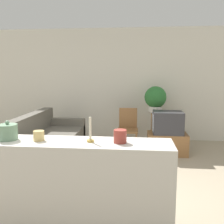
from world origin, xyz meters
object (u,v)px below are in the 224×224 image
object	(u,v)px
television	(167,122)
decorative_bowl	(8,132)
couch	(50,142)
potted_plant	(155,98)
wooden_chair	(128,127)

from	to	relation	value
television	decorative_bowl	bearing A→B (deg)	-125.09
couch	television	distance (m)	2.36
television	decorative_bowl	xyz separation A→B (m)	(-1.90, -2.70, 0.40)
couch	potted_plant	world-z (taller)	potted_plant
potted_plant	decorative_bowl	distance (m)	3.73
couch	decorative_bowl	bearing A→B (deg)	-80.04
wooden_chair	decorative_bowl	world-z (taller)	decorative_bowl
wooden_chair	decorative_bowl	bearing A→B (deg)	-109.72
couch	wooden_chair	distance (m)	1.70
couch	wooden_chair	xyz separation A→B (m)	(1.48, 0.82, 0.17)
wooden_chair	potted_plant	bearing A→B (deg)	25.79
potted_plant	decorative_bowl	xyz separation A→B (m)	(-1.69, -3.33, -0.03)
couch	television	bearing A→B (deg)	11.83
couch	television	world-z (taller)	television
wooden_chair	decorative_bowl	size ratio (longest dim) A/B	4.41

